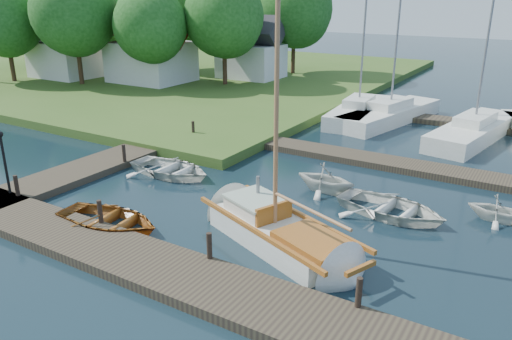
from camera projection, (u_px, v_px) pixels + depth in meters
The scene contains 32 objects.
ground at pixel (256, 199), 19.28m from camera, with size 160.00×160.00×0.00m, color black.
near_dock at pixel (148, 264), 14.41m from camera, with size 18.00×2.20×0.30m, color #30271E.
left_dock at pixel (140, 150), 24.77m from camera, with size 2.20×18.00×0.30m, color #30271E.
far_dock at pixel (364, 159), 23.45m from camera, with size 14.00×1.60×0.30m, color #30271E.
shore at pixel (135, 68), 50.64m from camera, with size 50.00×40.00×0.50m, color #37571D.
mooring_post_0 at pixel (17, 186), 18.73m from camera, with size 0.16×0.16×0.80m, color black.
mooring_post_1 at pixel (100, 212), 16.51m from camera, with size 0.16×0.16×0.80m, color black.
mooring_post_2 at pixel (209, 246), 14.29m from camera, with size 0.16×0.16×0.80m, color black.
mooring_post_3 at pixel (359, 292), 12.07m from camera, with size 0.16×0.16×0.80m, color black.
mooring_post_4 at pixel (124, 153), 22.49m from camera, with size 0.16×0.16×0.80m, color black.
mooring_post_5 at pixel (193, 129), 26.50m from camera, with size 0.16×0.16×0.80m, color black.
lamp_post at pixel (3, 154), 18.58m from camera, with size 0.24×0.24×2.44m.
sailboat at pixel (282, 236), 15.62m from camera, with size 7.36×4.49×9.83m.
dinghy at pixel (108, 217), 16.84m from camera, with size 2.73×3.82×0.79m, color brown.
tender_a at pixel (170, 166), 21.66m from camera, with size 2.80×3.92×0.81m, color beige.
tender_b at pixel (326, 176), 19.81m from camera, with size 2.10×2.44×1.28m, color beige.
tender_c at pixel (391, 205), 17.72m from camera, with size 2.81×3.93×0.81m, color beige.
tender_d at pixel (499, 207), 17.29m from camera, with size 1.72×2.00×1.05m, color beige.
marina_boat_0 at pixel (359, 110), 31.18m from camera, with size 2.93×8.07×11.00m.
marina_boat_1 at pixel (390, 113), 30.52m from camera, with size 4.10×9.15×10.49m.
marina_boat_2 at pixel (474, 129), 26.89m from camera, with size 3.63×8.90×12.23m.
house_a at pixel (151, 51), 40.97m from camera, with size 6.30×5.00×6.29m.
house_b at pixel (66, 50), 43.37m from camera, with size 5.77×4.50×5.79m.
house_c at pixel (251, 53), 42.95m from camera, with size 5.25×4.00×5.28m.
tree_0 at pixel (5, 18), 40.26m from camera, with size 6.12×6.07×8.28m.
tree_1 at pixel (74, 12), 38.72m from camera, with size 6.70×6.70×9.20m.
tree_2 at pixel (150, 24), 37.65m from camera, with size 5.83×5.75×7.82m.
tree_3 at pixel (224, 16), 38.70m from camera, with size 6.41×6.38×8.74m.
tree_4 at pixel (178, 6), 45.66m from camera, with size 7.01×7.01×9.66m.
tree_5 at pixel (101, 15), 48.32m from camera, with size 6.00×5.94×8.10m.
tree_6 at pixel (25, 13), 47.99m from camera, with size 6.24×6.20×8.46m.
tree_7 at pixel (295, 8), 43.99m from camera, with size 6.83×6.83×9.38m.
Camera 1 is at (9.30, -15.14, 7.56)m, focal length 35.00 mm.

